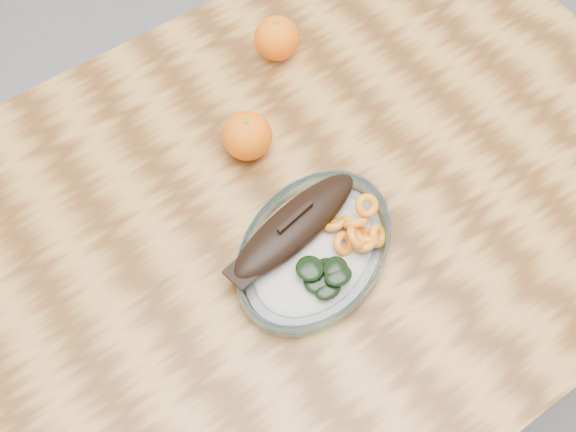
{
  "coord_description": "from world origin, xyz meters",
  "views": [
    {
      "loc": [
        -0.28,
        -0.41,
        1.6
      ],
      "look_at": [
        -0.0,
        -0.02,
        0.77
      ],
      "focal_mm": 45.0,
      "sensor_mm": 36.0,
      "label": 1
    }
  ],
  "objects_px": {
    "orange_left": "(247,136)",
    "orange_right": "(277,38)",
    "plated_meal": "(314,248)",
    "dining_table": "(284,246)"
  },
  "relations": [
    {
      "from": "orange_right",
      "to": "orange_left",
      "type": "bearing_deg",
      "value": -137.21
    },
    {
      "from": "dining_table",
      "to": "orange_right",
      "type": "xyz_separation_m",
      "value": [
        0.16,
        0.24,
        0.13
      ]
    },
    {
      "from": "orange_left",
      "to": "orange_right",
      "type": "height_order",
      "value": "same"
    },
    {
      "from": "plated_meal",
      "to": "orange_right",
      "type": "relative_size",
      "value": 8.41
    },
    {
      "from": "orange_right",
      "to": "plated_meal",
      "type": "bearing_deg",
      "value": -116.79
    },
    {
      "from": "orange_left",
      "to": "dining_table",
      "type": "bearing_deg",
      "value": -98.96
    },
    {
      "from": "plated_meal",
      "to": "orange_left",
      "type": "height_order",
      "value": "plated_meal"
    },
    {
      "from": "dining_table",
      "to": "orange_right",
      "type": "bearing_deg",
      "value": 57.22
    },
    {
      "from": "dining_table",
      "to": "plated_meal",
      "type": "distance_m",
      "value": 0.14
    },
    {
      "from": "plated_meal",
      "to": "orange_right",
      "type": "distance_m",
      "value": 0.36
    }
  ]
}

